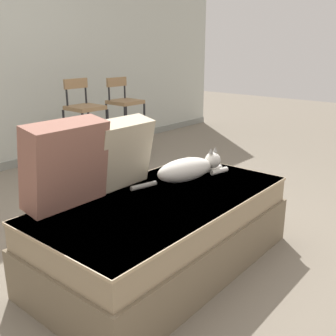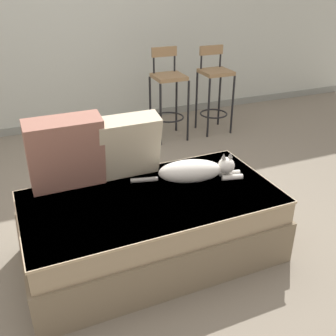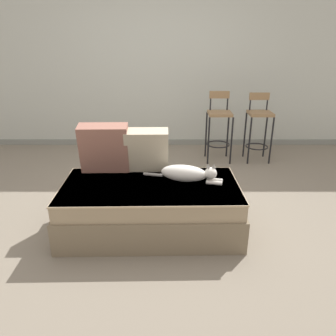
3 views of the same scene
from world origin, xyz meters
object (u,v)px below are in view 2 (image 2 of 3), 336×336
at_px(couch, 152,226).
at_px(bar_stool_by_doorway, 215,85).
at_px(cat, 195,171).
at_px(bar_stool_near_window, 168,90).
at_px(throw_pillow_corner, 66,153).
at_px(throw_pillow_middle, 128,146).

bearing_deg(couch, bar_stool_by_doorway, 52.35).
bearing_deg(couch, cat, 13.36).
distance_m(bar_stool_near_window, bar_stool_by_doorway, 0.56).
bearing_deg(bar_stool_near_window, throw_pillow_corner, -130.44).
distance_m(throw_pillow_corner, throw_pillow_middle, 0.40).
relative_size(cat, bar_stool_by_doorway, 0.76).
bearing_deg(bar_stool_by_doorway, couch, -127.65).
height_order(couch, bar_stool_near_window, bar_stool_near_window).
relative_size(cat, bar_stool_near_window, 0.75).
xyz_separation_m(throw_pillow_corner, bar_stool_by_doorway, (1.89, 1.56, -0.15)).
height_order(couch, throw_pillow_middle, throw_pillow_middle).
bearing_deg(bar_stool_by_doorway, throw_pillow_corner, -140.51).
bearing_deg(bar_stool_by_doorway, bar_stool_near_window, -179.99).
bearing_deg(throw_pillow_middle, cat, -32.56).
relative_size(throw_pillow_corner, bar_stool_near_window, 0.49).
height_order(throw_pillow_corner, throw_pillow_middle, throw_pillow_corner).
xyz_separation_m(throw_pillow_middle, bar_stool_near_window, (0.93, 1.55, -0.12)).
distance_m(throw_pillow_middle, bar_stool_near_window, 1.81).
bearing_deg(throw_pillow_middle, bar_stool_by_doorway, 46.15).
relative_size(couch, bar_stool_by_doorway, 1.70).
bearing_deg(bar_stool_near_window, bar_stool_by_doorway, 0.01).
bearing_deg(throw_pillow_corner, bar_stool_by_doorway, 39.49).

